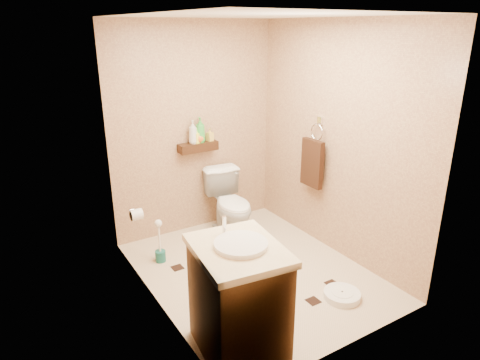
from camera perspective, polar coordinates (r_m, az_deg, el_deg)
ground at (r=4.38m, az=1.86°, el=-12.12°), size 2.50×2.50×0.00m
wall_back at (r=4.93m, az=-6.09°, el=6.64°), size 2.00×0.04×2.40m
wall_front at (r=2.98m, az=15.51°, el=-2.90°), size 2.00×0.04×2.40m
wall_left at (r=3.45m, az=-11.90°, el=0.51°), size 0.04×2.50×2.40m
wall_right at (r=4.49m, az=12.76°, el=4.96°), size 0.04×2.50×2.40m
ceiling at (r=3.72m, az=2.29°, el=21.11°), size 2.00×2.50×0.02m
wall_shelf at (r=4.91m, az=-5.60°, el=4.42°), size 0.46×0.14×0.10m
floor_accents at (r=4.36m, az=2.56°, el=-12.22°), size 1.25×1.39×0.01m
toilet at (r=4.94m, az=-1.23°, el=-3.28°), size 0.52×0.79×0.76m
vanity at (r=3.22m, az=-0.22°, el=-15.53°), size 0.67×0.78×1.01m
bathroom_scale at (r=4.10m, az=13.44°, el=-14.68°), size 0.42×0.42×0.07m
toilet_brush at (r=4.55m, az=-10.64°, el=-8.76°), size 0.11×0.11×0.48m
towel_ring at (r=4.68m, az=9.64°, el=2.52°), size 0.12×0.30×0.76m
toilet_paper at (r=4.26m, az=-13.65°, el=-4.50°), size 0.12×0.11×0.12m
bottle_a at (r=4.84m, az=-6.30°, el=6.36°), size 0.13×0.13×0.26m
bottle_b at (r=4.87m, az=-5.81°, el=5.96°), size 0.10×0.10×0.18m
bottle_c at (r=4.88m, az=-5.43°, el=5.87°), size 0.14×0.14×0.15m
bottle_d at (r=4.87m, az=-5.31°, el=6.66°), size 0.13×0.13×0.28m
bottle_e at (r=4.94m, az=-4.04°, el=6.07°), size 0.08×0.08×0.15m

